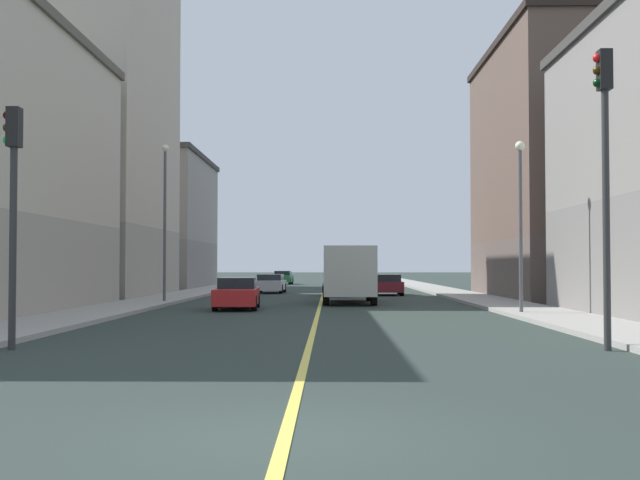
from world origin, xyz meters
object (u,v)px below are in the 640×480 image
street_lamp_right_near (165,207)px  car_blue (338,286)px  car_red (237,294)px  building_left_mid (583,170)px  car_maroon (388,285)px  car_green (283,278)px  building_right_distant (143,222)px  car_silver (271,284)px  building_right_midblock (74,118)px  box_truck (349,273)px  street_lamp_left_near (520,207)px  traffic_light_left_near (605,158)px  car_black (337,278)px  traffic_light_right_near (13,191)px

street_lamp_right_near → car_blue: 14.02m
car_red → building_left_mid: bearing=31.9°
car_maroon → car_green: (-8.34, 28.36, 0.02)m
building_right_distant → car_green: bearing=51.1°
car_silver → car_green: bearing=91.5°
building_right_midblock → box_truck: 20.52m
street_lamp_left_near → street_lamp_right_near: bearing=149.8°
building_right_distant → street_lamp_left_near: (22.63, -35.49, -1.38)m
traffic_light_left_near → street_lamp_right_near: street_lamp_right_near is taller
street_lamp_left_near → car_red: (-11.14, 4.29, -3.42)m
street_lamp_left_near → car_maroon: street_lamp_left_near is taller
car_black → street_lamp_right_near: bearing=-104.1°
building_left_mid → building_right_distant: (-30.02, 19.65, -1.89)m
building_left_mid → car_maroon: 13.60m
building_left_mid → car_black: bearing=116.6°
traffic_light_right_near → street_lamp_right_near: street_lamp_right_near is taller
car_green → traffic_light_left_near: bearing=-79.9°
traffic_light_left_near → car_blue: bearing=100.3°
traffic_light_left_near → car_silver: size_ratio=1.63×
car_red → car_maroon: 17.89m
building_right_distant → car_silver: (11.41, -11.37, -4.82)m
street_lamp_right_near → car_silver: street_lamp_right_near is taller
traffic_light_left_near → car_red: traffic_light_left_near is taller
traffic_light_left_near → box_truck: traffic_light_left_near is taller
car_silver → building_right_distant: bearing=135.1°
building_left_mid → street_lamp_left_near: (-7.39, -15.84, -3.26)m
building_left_mid → box_truck: 16.11m
building_right_midblock → car_silver: (11.41, 6.51, -10.13)m
building_right_midblock → car_blue: bearing=5.6°
car_blue → car_maroon: (3.19, 1.30, 0.02)m
car_silver → building_right_midblock: bearing=-150.3°
car_red → car_green: 44.55m
car_black → car_red: size_ratio=0.96×
building_right_midblock → traffic_light_left_near: 37.32m
car_red → box_truck: (4.92, 5.21, 0.84)m
traffic_light_right_near → car_red: traffic_light_right_near is taller
car_black → car_maroon: 23.31m
building_left_mid → car_black: 31.74m
car_blue → car_green: car_green is taller
car_silver → car_green: (-0.63, 24.71, 0.02)m
building_left_mid → box_truck: building_left_mid is taller
car_black → car_green: car_black is taller
traffic_light_right_near → car_blue: (7.57, 31.27, -2.94)m
traffic_light_left_near → car_silver: 37.81m
traffic_light_left_near → box_truck: bearing=103.5°
building_left_mid → street_lamp_left_near: size_ratio=2.52×
traffic_light_right_near → car_green: (2.41, 60.94, -2.90)m
building_right_midblock → street_lamp_left_near: size_ratio=3.36×
street_lamp_right_near → building_right_midblock: bearing=130.1°
building_right_distant → street_lamp_right_near: size_ratio=2.04×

